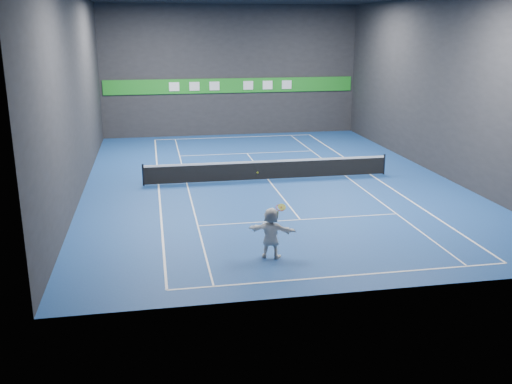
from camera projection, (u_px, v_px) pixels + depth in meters
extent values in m
plane|color=navy|center=(268.00, 180.00, 28.88)|extent=(26.00, 26.00, 0.00)
cube|color=#232326|center=(231.00, 71.00, 39.92)|extent=(18.00, 0.10, 9.00)
cube|color=#232326|center=(367.00, 139.00, 15.36)|extent=(18.00, 0.10, 9.00)
cube|color=#232326|center=(76.00, 94.00, 26.06)|extent=(0.10, 26.00, 9.00)
cube|color=#232326|center=(440.00, 87.00, 29.22)|extent=(0.10, 26.00, 9.00)
cube|color=white|center=(346.00, 276.00, 17.65)|extent=(10.98, 0.08, 0.01)
cube|color=white|center=(234.00, 137.00, 40.12)|extent=(10.98, 0.08, 0.01)
cube|color=white|center=(159.00, 185.00, 27.92)|extent=(0.08, 23.78, 0.01)
cube|color=white|center=(371.00, 175.00, 29.84)|extent=(0.08, 23.78, 0.01)
cube|color=white|center=(187.00, 183.00, 28.16)|extent=(0.06, 23.78, 0.01)
cube|color=white|center=(345.00, 176.00, 29.60)|extent=(0.06, 23.78, 0.01)
cube|color=white|center=(300.00, 220.00, 22.84)|extent=(8.23, 0.06, 0.01)
cube|color=white|center=(247.00, 153.00, 34.93)|extent=(8.23, 0.06, 0.01)
cube|color=white|center=(268.00, 180.00, 28.88)|extent=(0.06, 12.80, 0.01)
imported|color=white|center=(271.00, 233.00, 18.86)|extent=(1.68, 1.10, 1.74)
sphere|color=#CED824|center=(258.00, 173.00, 18.28)|extent=(0.06, 0.06, 0.06)
cylinder|color=black|center=(143.00, 175.00, 27.65)|extent=(0.10, 0.10, 1.07)
cylinder|color=black|center=(384.00, 164.00, 29.82)|extent=(0.10, 0.10, 1.07)
cube|color=black|center=(268.00, 171.00, 28.75)|extent=(12.40, 0.03, 0.86)
cube|color=white|center=(268.00, 161.00, 28.62)|extent=(12.40, 0.04, 0.10)
cube|color=#1D8621|center=(231.00, 86.00, 40.14)|extent=(17.64, 0.06, 1.00)
cube|color=white|center=(174.00, 87.00, 39.39)|extent=(0.70, 0.04, 0.60)
cube|color=white|center=(194.00, 86.00, 39.63)|extent=(0.70, 0.04, 0.60)
cube|color=white|center=(214.00, 86.00, 39.88)|extent=(0.70, 0.04, 0.60)
cube|color=white|center=(248.00, 85.00, 40.30)|extent=(0.70, 0.04, 0.60)
cube|color=white|center=(268.00, 85.00, 40.54)|extent=(0.70, 0.04, 0.60)
cube|color=white|center=(287.00, 85.00, 40.79)|extent=(0.70, 0.04, 0.60)
torus|color=red|center=(280.00, 208.00, 18.73)|extent=(0.43, 0.39, 0.23)
cylinder|color=#D6E04F|center=(282.00, 207.00, 18.73)|extent=(0.38, 0.30, 0.24)
cylinder|color=red|center=(281.00, 209.00, 18.74)|extent=(0.06, 0.10, 0.18)
cylinder|color=yellow|center=(278.00, 214.00, 18.75)|extent=(0.06, 0.12, 0.26)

